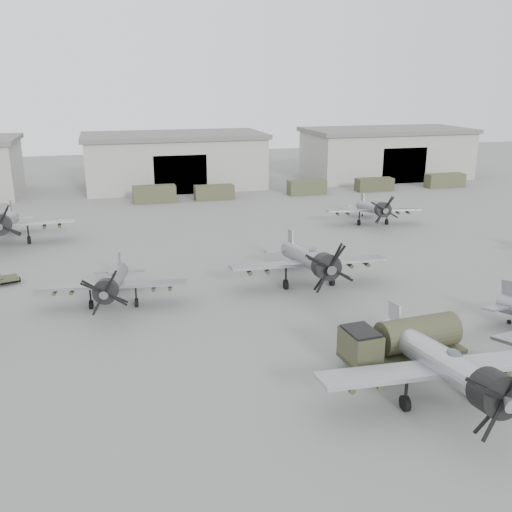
{
  "coord_description": "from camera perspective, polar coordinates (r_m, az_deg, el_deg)",
  "views": [
    {
      "loc": [
        -11.49,
        -31.77,
        16.87
      ],
      "look_at": [
        0.62,
        13.12,
        2.5
      ],
      "focal_mm": 40.0,
      "sensor_mm": 36.0,
      "label": 1
    }
  ],
  "objects": [
    {
      "name": "support_truck_6",
      "position": [
        93.08,
        11.75,
        7.01
      ],
      "size": [
        5.94,
        2.2,
        2.03
      ],
      "primitive_type": "cube",
      "color": "#3D3E28",
      "rests_on": "ground"
    },
    {
      "name": "aircraft_mid_1",
      "position": [
        44.9,
        -14.2,
        -2.61
      ],
      "size": [
        11.5,
        10.35,
        4.56
      ],
      "rotation": [
        0.0,
        0.0,
        -0.14
      ],
      "color": "gray",
      "rests_on": "ground"
    },
    {
      "name": "ground",
      "position": [
        37.76,
        4.34,
        -9.41
      ],
      "size": [
        220.0,
        220.0,
        0.0
      ],
      "primitive_type": "plane",
      "color": "slate",
      "rests_on": "ground"
    },
    {
      "name": "support_truck_3",
      "position": [
        83.54,
        -10.12,
        6.11
      ],
      "size": [
        6.06,
        2.2,
        2.44
      ],
      "primitive_type": "cube",
      "color": "#42452D",
      "rests_on": "ground"
    },
    {
      "name": "aircraft_far_1",
      "position": [
        70.4,
        11.71,
        4.69
      ],
      "size": [
        11.55,
        10.4,
        4.58
      ],
      "rotation": [
        0.0,
        0.0,
        -0.17
      ],
      "color": "gray",
      "rests_on": "ground"
    },
    {
      "name": "support_truck_4",
      "position": [
        84.75,
        -4.2,
        6.37
      ],
      "size": [
        5.77,
        2.2,
        2.09
      ],
      "primitive_type": "cube",
      "color": "#44442C",
      "rests_on": "ground"
    },
    {
      "name": "hangar_center",
      "position": [
        95.26,
        -8.15,
        9.47
      ],
      "size": [
        29.0,
        14.8,
        8.7
      ],
      "color": "#9B9B91",
      "rests_on": "ground"
    },
    {
      "name": "hangar_right",
      "position": [
        106.73,
        12.85,
        10.03
      ],
      "size": [
        29.0,
        14.8,
        8.7
      ],
      "color": "#9B9B91",
      "rests_on": "ground"
    },
    {
      "name": "fuel_tanker",
      "position": [
        36.28,
        14.35,
        -8.09
      ],
      "size": [
        7.95,
        4.0,
        3.0
      ],
      "rotation": [
        0.0,
        0.0,
        0.08
      ],
      "color": "#393A26",
      "rests_on": "ground"
    },
    {
      "name": "aircraft_near_1",
      "position": [
        32.17,
        18.46,
        -10.3
      ],
      "size": [
        13.78,
        12.4,
        5.51
      ],
      "rotation": [
        0.0,
        0.0,
        -0.05
      ],
      "color": "#A1A3AA",
      "rests_on": "ground"
    },
    {
      "name": "aircraft_mid_2",
      "position": [
        47.95,
        5.44,
        -0.38
      ],
      "size": [
        13.57,
        12.21,
        5.43
      ],
      "rotation": [
        0.0,
        0.0,
        -0.05
      ],
      "color": "gray",
      "rests_on": "ground"
    },
    {
      "name": "support_truck_7",
      "position": [
        99.38,
        18.37,
        7.19
      ],
      "size": [
        6.47,
        2.2,
        2.22
      ],
      "primitive_type": "cube",
      "color": "#45472F",
      "rests_on": "ground"
    },
    {
      "name": "support_truck_5",
      "position": [
        88.57,
        5.11,
        6.87
      ],
      "size": [
        5.85,
        2.2,
        2.24
      ],
      "primitive_type": "cube",
      "color": "#42472F",
      "rests_on": "ground"
    },
    {
      "name": "aircraft_far_0",
      "position": [
        65.62,
        -23.8,
        3.1
      ],
      "size": [
        14.07,
        12.66,
        5.63
      ],
      "rotation": [
        0.0,
        0.0,
        0.05
      ],
      "color": "gray",
      "rests_on": "ground"
    }
  ]
}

